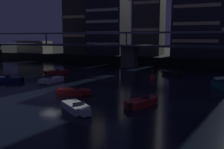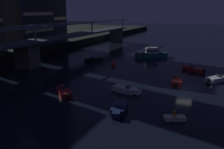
% 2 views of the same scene
% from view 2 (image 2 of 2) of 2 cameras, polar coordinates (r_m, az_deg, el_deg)
% --- Properties ---
extents(ground_plane, '(400.00, 400.00, 0.00)m').
position_cam_2_polar(ground_plane, '(42.38, 17.15, -3.14)').
color(ground_plane, black).
extents(river_bridge, '(105.90, 6.40, 9.38)m').
position_cam_2_polar(river_bridge, '(57.26, -19.90, 6.05)').
color(river_bridge, '#4C4944').
rests_on(river_bridge, ground).
extents(tower_east_tall, '(13.37, 8.63, 24.64)m').
position_cam_2_polar(tower_east_tall, '(77.75, -19.73, 15.50)').
color(tower_east_tall, '#282833').
rests_on(tower_east_tall, far_riverbank).
extents(cabin_cruiser_near_left, '(7.22, 8.49, 2.79)m').
position_cam_2_polar(cabin_cruiser_near_left, '(67.58, 9.38, 4.97)').
color(cabin_cruiser_near_left, '#196066').
rests_on(cabin_cruiser_near_left, ground).
extents(speedboat_near_center, '(3.17, 5.05, 1.16)m').
position_cam_2_polar(speedboat_near_center, '(54.63, 19.15, 1.21)').
color(speedboat_near_center, maroon).
rests_on(speedboat_near_center, ground).
extents(speedboat_near_right, '(2.54, 5.22, 1.16)m').
position_cam_2_polar(speedboat_near_right, '(38.59, 3.27, -3.61)').
color(speedboat_near_right, silver).
rests_on(speedboat_near_right, ground).
extents(speedboat_mid_left, '(4.83, 3.70, 1.16)m').
position_cam_2_polar(speedboat_mid_left, '(62.11, -4.32, 3.63)').
color(speedboat_mid_left, black).
rests_on(speedboat_mid_left, ground).
extents(speedboat_mid_center, '(4.27, 4.50, 1.16)m').
position_cam_2_polar(speedboat_mid_center, '(38.29, -11.47, -4.06)').
color(speedboat_mid_center, maroon).
rests_on(speedboat_mid_center, ground).
extents(speedboat_mid_right, '(5.23, 2.41, 1.16)m').
position_cam_2_polar(speedboat_mid_right, '(44.77, 15.33, -1.47)').
color(speedboat_mid_right, maroon).
rests_on(speedboat_mid_right, ground).
extents(speedboat_far_left, '(4.73, 3.93, 1.16)m').
position_cam_2_polar(speedboat_far_left, '(48.55, 23.89, -0.96)').
color(speedboat_far_left, silver).
rests_on(speedboat_far_left, ground).
extents(speedboat_far_center, '(5.20, 2.66, 1.16)m').
position_cam_2_polar(speedboat_far_center, '(31.43, 1.73, -8.11)').
color(speedboat_far_center, '#19234C').
rests_on(speedboat_far_center, ground).
extents(channel_buoy, '(0.90, 0.90, 1.76)m').
position_cam_2_polar(channel_buoy, '(56.54, 0.27, 2.58)').
color(channel_buoy, red).
rests_on(channel_buoy, ground).
extents(dinghy_with_paddler, '(2.70, 2.82, 1.36)m').
position_cam_2_polar(dinghy_with_paddler, '(30.12, 14.83, -10.02)').
color(dinghy_with_paddler, beige).
rests_on(dinghy_with_paddler, ground).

